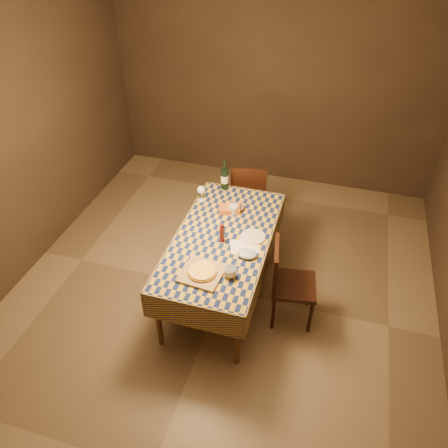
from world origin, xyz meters
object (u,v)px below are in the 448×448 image
(dining_table, at_px, (223,243))
(bowl, at_px, (237,208))
(cutting_board, at_px, (202,273))
(wine_bottle, at_px, (225,178))
(chair_far, at_px, (249,193))
(white_plate, at_px, (253,237))
(chair_right, at_px, (286,279))
(pizza, at_px, (202,271))

(dining_table, height_order, bowl, bowl)
(cutting_board, relative_size, bowl, 2.34)
(wine_bottle, relative_size, chair_far, 0.38)
(wine_bottle, distance_m, white_plate, 0.94)
(dining_table, height_order, chair_right, chair_right)
(chair_far, bearing_deg, wine_bottle, -122.26)
(dining_table, height_order, pizza, pizza)
(chair_far, distance_m, chair_right, 1.52)
(chair_far, bearing_deg, chair_right, -62.42)
(chair_right, bearing_deg, dining_table, 167.29)
(cutting_board, bearing_deg, wine_bottle, 98.01)
(cutting_board, relative_size, pizza, 1.02)
(bowl, height_order, wine_bottle, wine_bottle)
(white_plate, bearing_deg, bowl, 123.90)
(chair_right, bearing_deg, wine_bottle, 132.13)
(white_plate, relative_size, chair_right, 0.27)
(chair_far, bearing_deg, cutting_board, -90.47)
(pizza, relative_size, wine_bottle, 1.01)
(dining_table, xyz_separation_m, wine_bottle, (-0.23, 0.86, 0.21))
(chair_far, bearing_deg, white_plate, -74.57)
(cutting_board, height_order, chair_far, chair_far)
(pizza, distance_m, bowl, 1.03)
(wine_bottle, xyz_separation_m, white_plate, (0.52, -0.77, -0.12))
(cutting_board, relative_size, white_plate, 1.47)
(bowl, xyz_separation_m, white_plate, (0.27, -0.40, -0.02))
(dining_table, relative_size, white_plate, 7.45)
(cutting_board, xyz_separation_m, white_plate, (0.32, 0.63, -0.00))
(dining_table, distance_m, pizza, 0.56)
(wine_bottle, bearing_deg, chair_right, -47.87)
(pizza, distance_m, chair_far, 1.76)
(dining_table, relative_size, pizza, 5.17)
(dining_table, distance_m, chair_far, 1.20)
(pizza, bearing_deg, cutting_board, -88.21)
(dining_table, distance_m, wine_bottle, 0.91)
(chair_far, xyz_separation_m, chair_right, (0.70, -1.35, 0.00))
(wine_bottle, height_order, chair_right, wine_bottle)
(bowl, height_order, chair_right, chair_right)
(pizza, bearing_deg, chair_far, 89.53)
(chair_right, bearing_deg, bowl, 136.26)
(white_plate, bearing_deg, dining_table, -164.09)
(chair_right, bearing_deg, chair_far, 117.58)
(dining_table, bearing_deg, white_plate, 15.91)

